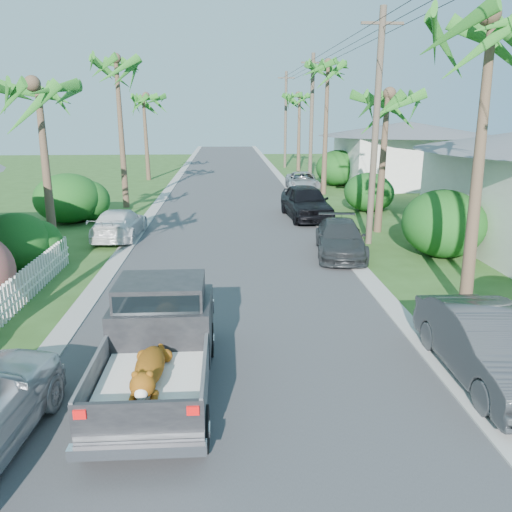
{
  "coord_description": "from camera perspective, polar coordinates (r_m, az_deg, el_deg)",
  "views": [
    {
      "loc": [
        -0.26,
        -6.72,
        5.21
      ],
      "look_at": [
        0.54,
        6.52,
        1.4
      ],
      "focal_mm": 35.0,
      "sensor_mm": 36.0,
      "label": 1
    }
  ],
  "objects": [
    {
      "name": "ground",
      "position": [
        8.51,
        -1.04,
        -21.75
      ],
      "size": [
        120.0,
        120.0,
        0.0
      ],
      "primitive_type": "plane",
      "color": "#30521E",
      "rests_on": "ground"
    },
    {
      "name": "road",
      "position": [
        32.14,
        -2.95,
        6.7
      ],
      "size": [
        8.0,
        100.0,
        0.02
      ],
      "primitive_type": "cube",
      "color": "#38383A",
      "rests_on": "ground"
    },
    {
      "name": "curb_left",
      "position": [
        32.39,
        -10.63,
        6.56
      ],
      "size": [
        0.6,
        100.0,
        0.06
      ],
      "primitive_type": "cube",
      "color": "#A5A39E",
      "rests_on": "ground"
    },
    {
      "name": "curb_right",
      "position": [
        32.46,
        4.71,
        6.8
      ],
      "size": [
        0.6,
        100.0,
        0.06
      ],
      "primitive_type": "cube",
      "color": "#A5A39E",
      "rests_on": "ground"
    },
    {
      "name": "pickup_truck",
      "position": [
        10.1,
        -10.81,
        -8.85
      ],
      "size": [
        1.98,
        5.12,
        2.06
      ],
      "color": "black",
      "rests_on": "ground"
    },
    {
      "name": "parked_car_rn",
      "position": [
        11.14,
        25.04,
        -9.39
      ],
      "size": [
        1.55,
        4.35,
        1.43
      ],
      "primitive_type": "imported",
      "rotation": [
        0.0,
        0.0,
        -0.01
      ],
      "color": "#323538",
      "rests_on": "ground"
    },
    {
      "name": "parked_car_rm",
      "position": [
        19.15,
        9.61,
        1.97
      ],
      "size": [
        2.35,
        4.56,
        1.26
      ],
      "primitive_type": "imported",
      "rotation": [
        0.0,
        0.0,
        -0.14
      ],
      "color": "#2B2E30",
      "rests_on": "ground"
    },
    {
      "name": "parked_car_rf",
      "position": [
        25.61,
        5.74,
        6.14
      ],
      "size": [
        2.37,
        5.1,
        1.69
      ],
      "primitive_type": "imported",
      "rotation": [
        0.0,
        0.0,
        0.08
      ],
      "color": "black",
      "rests_on": "ground"
    },
    {
      "name": "parked_car_rd",
      "position": [
        34.82,
        5.34,
        8.43
      ],
      "size": [
        2.35,
        4.71,
        1.28
      ],
      "primitive_type": "imported",
      "rotation": [
        0.0,
        0.0,
        -0.05
      ],
      "color": "#B7B9BF",
      "rests_on": "ground"
    },
    {
      "name": "parked_car_lf",
      "position": [
        22.17,
        -15.35,
        3.53
      ],
      "size": [
        1.89,
        4.39,
        1.26
      ],
      "primitive_type": "imported",
      "rotation": [
        0.0,
        0.0,
        3.11
      ],
      "color": "white",
      "rests_on": "ground"
    },
    {
      "name": "palm_l_b",
      "position": [
        19.85,
        -23.83,
        17.45
      ],
      "size": [
        4.4,
        4.4,
        7.4
      ],
      "color": "brown",
      "rests_on": "ground"
    },
    {
      "name": "palm_l_c",
      "position": [
        29.41,
        -15.72,
        20.75
      ],
      "size": [
        4.4,
        4.4,
        9.2
      ],
      "color": "brown",
      "rests_on": "ground"
    },
    {
      "name": "palm_l_d",
      "position": [
        41.21,
        -12.74,
        17.38
      ],
      "size": [
        4.4,
        4.4,
        7.7
      ],
      "color": "brown",
      "rests_on": "ground"
    },
    {
      "name": "palm_r_a",
      "position": [
        14.48,
        25.8,
        23.36
      ],
      "size": [
        4.4,
        4.4,
        8.7
      ],
      "color": "brown",
      "rests_on": "ground"
    },
    {
      "name": "palm_r_b",
      "position": [
        22.79,
        14.77,
        17.4
      ],
      "size": [
        4.4,
        4.4,
        7.2
      ],
      "color": "brown",
      "rests_on": "ground"
    },
    {
      "name": "palm_r_c",
      "position": [
        33.48,
        8.24,
        20.85
      ],
      "size": [
        4.4,
        4.4,
        9.4
      ],
      "color": "brown",
      "rests_on": "ground"
    },
    {
      "name": "palm_r_d",
      "position": [
        47.23,
        5.03,
        17.83
      ],
      "size": [
        4.4,
        4.4,
        8.0
      ],
      "color": "brown",
      "rests_on": "ground"
    },
    {
      "name": "shrub_l_c",
      "position": [
        18.66,
        -25.84,
        1.36
      ],
      "size": [
        2.4,
        2.64,
        2.0
      ],
      "primitive_type": "ellipsoid",
      "color": "#144918",
      "rests_on": "ground"
    },
    {
      "name": "shrub_l_d",
      "position": [
        26.21,
        -20.7,
        6.2
      ],
      "size": [
        3.2,
        3.52,
        2.4
      ],
      "primitive_type": "ellipsoid",
      "color": "#144918",
      "rests_on": "ground"
    },
    {
      "name": "shrub_r_b",
      "position": [
        19.87,
        20.62,
        3.5
      ],
      "size": [
        3.0,
        3.3,
        2.5
      ],
      "primitive_type": "ellipsoid",
      "color": "#144918",
      "rests_on": "ground"
    },
    {
      "name": "shrub_r_c",
      "position": [
        28.13,
        12.71,
        7.14
      ],
      "size": [
        2.6,
        2.86,
        2.1
      ],
      "primitive_type": "ellipsoid",
      "color": "#144918",
      "rests_on": "ground"
    },
    {
      "name": "shrub_r_d",
      "position": [
        37.84,
        9.33,
        9.9
      ],
      "size": [
        3.2,
        3.52,
        2.6
      ],
      "primitive_type": "ellipsoid",
      "color": "#144918",
      "rests_on": "ground"
    },
    {
      "name": "picket_fence",
      "position": [
        14.3,
        -26.98,
        -5.03
      ],
      "size": [
        0.1,
        11.0,
        1.0
      ],
      "primitive_type": "cube",
      "color": "white",
      "rests_on": "ground"
    },
    {
      "name": "house_right_far",
      "position": [
        39.16,
        16.67,
        10.86
      ],
      "size": [
        9.0,
        8.0,
        4.6
      ],
      "color": "silver",
      "rests_on": "ground"
    },
    {
      "name": "utility_pole_b",
      "position": [
        20.58,
        13.51,
        13.91
      ],
      "size": [
        1.6,
        0.26,
        9.0
      ],
      "color": "brown",
      "rests_on": "ground"
    },
    {
      "name": "utility_pole_c",
      "position": [
        35.21,
        6.36,
        14.95
      ],
      "size": [
        1.6,
        0.26,
        9.0
      ],
      "color": "brown",
      "rests_on": "ground"
    },
    {
      "name": "utility_pole_d",
      "position": [
        50.07,
        3.4,
        15.31
      ],
      "size": [
        1.6,
        0.26,
        9.0
      ],
      "color": "brown",
      "rests_on": "ground"
    }
  ]
}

